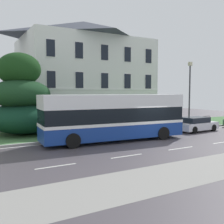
% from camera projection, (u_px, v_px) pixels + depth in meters
% --- Properties ---
extents(ground_plane, '(60.00, 56.00, 0.18)m').
position_uv_depth(ground_plane, '(151.00, 141.00, 18.97)').
color(ground_plane, '#464147').
extents(georgian_townhouse, '(14.78, 10.94, 11.98)m').
position_uv_depth(georgian_townhouse, '(84.00, 71.00, 32.52)').
color(georgian_townhouse, silver).
rests_on(georgian_townhouse, ground_plane).
extents(iron_verge_railing, '(17.07, 0.04, 0.97)m').
position_uv_depth(iron_verge_railing, '(142.00, 126.00, 22.46)').
color(iron_verge_railing, black).
rests_on(iron_verge_railing, ground_plane).
extents(evergreen_tree, '(5.84, 5.84, 6.53)m').
position_uv_depth(evergreen_tree, '(22.00, 102.00, 21.20)').
color(evergreen_tree, '#423328').
rests_on(evergreen_tree, ground_plane).
extents(single_decker_bus, '(10.58, 3.24, 3.32)m').
position_uv_depth(single_decker_bus, '(114.00, 117.00, 18.76)').
color(single_decker_bus, navy).
rests_on(single_decker_bus, ground_plane).
extents(parked_hatchback_01, '(4.03, 2.02, 1.27)m').
position_uv_depth(parked_hatchback_01, '(196.00, 124.00, 23.53)').
color(parked_hatchback_01, silver).
rests_on(parked_hatchback_01, ground_plane).
extents(street_lamp_post, '(0.36, 0.24, 6.31)m').
position_uv_depth(street_lamp_post, '(190.00, 89.00, 25.88)').
color(street_lamp_post, '#333338').
rests_on(street_lamp_post, ground_plane).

